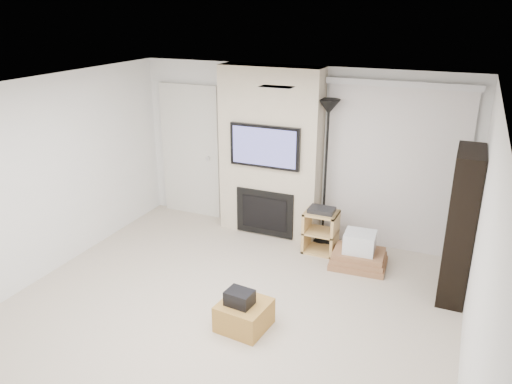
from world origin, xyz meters
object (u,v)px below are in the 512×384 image
at_px(floor_lamp, 328,132).
at_px(ottoman, 244,315).
at_px(box_stack, 359,254).
at_px(bookshelf, 461,225).
at_px(av_stand, 321,229).

bearing_deg(floor_lamp, ottoman, -94.42).
xyz_separation_m(ottoman, box_stack, (0.84, 1.83, 0.04)).
distance_m(ottoman, bookshelf, 2.69).
xyz_separation_m(av_stand, bookshelf, (1.77, -0.44, 0.55)).
bearing_deg(ottoman, box_stack, 65.42).
bearing_deg(ottoman, bookshelf, 38.67).
relative_size(ottoman, bookshelf, 0.28).
distance_m(av_stand, box_stack, 0.65).
bearing_deg(floor_lamp, box_stack, -39.34).
height_order(ottoman, bookshelf, bookshelf).
bearing_deg(av_stand, box_stack, -19.87).
xyz_separation_m(ottoman, floor_lamp, (0.18, 2.37, 1.50)).
bearing_deg(av_stand, bookshelf, -13.81).
bearing_deg(floor_lamp, bookshelf, -22.46).
relative_size(av_stand, bookshelf, 0.37).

